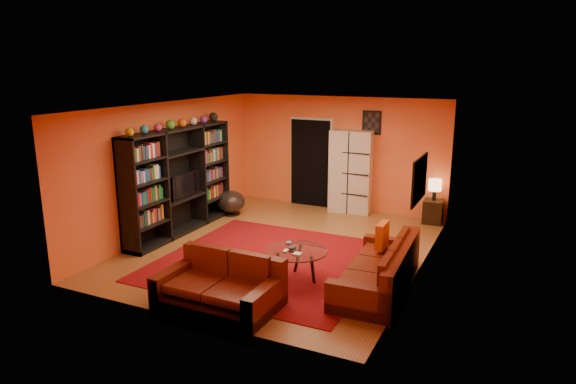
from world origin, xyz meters
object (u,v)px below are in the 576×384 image
at_px(entertainment_unit, 179,181).
at_px(bowl_chair, 231,202).
at_px(table_lamp, 435,186).
at_px(side_table, 433,212).
at_px(tv, 182,185).
at_px(coffee_table, 296,253).
at_px(loveseat, 222,285).
at_px(storage_cabinet, 351,172).
at_px(sofa, 383,271).

xyz_separation_m(entertainment_unit, bowl_chair, (0.27, 1.45, -0.76)).
height_order(entertainment_unit, bowl_chair, entertainment_unit).
bearing_deg(table_lamp, side_table, 90.00).
height_order(tv, side_table, tv).
distance_m(tv, coffee_table, 3.33).
bearing_deg(table_lamp, tv, -148.44).
xyz_separation_m(entertainment_unit, tv, (0.05, 0.01, -0.08)).
bearing_deg(side_table, entertainment_unit, -148.64).
relative_size(bowl_chair, side_table, 1.32).
xyz_separation_m(bowl_chair, side_table, (4.24, 1.30, -0.04)).
distance_m(entertainment_unit, loveseat, 3.56).
height_order(tv, storage_cabinet, storage_cabinet).
xyz_separation_m(sofa, loveseat, (-1.91, -1.47, -0.00)).
xyz_separation_m(bowl_chair, table_lamp, (4.24, 1.30, 0.53)).
xyz_separation_m(loveseat, side_table, (2.01, 5.16, -0.03)).
xyz_separation_m(coffee_table, side_table, (1.40, 3.96, -0.20)).
bearing_deg(tv, sofa, -102.28).
height_order(loveseat, bowl_chair, loveseat).
relative_size(tv, loveseat, 0.51).
bearing_deg(sofa, coffee_table, -170.96).
relative_size(sofa, table_lamp, 5.04).
xyz_separation_m(entertainment_unit, coffee_table, (3.11, -1.21, -0.60)).
height_order(tv, sofa, tv).
distance_m(storage_cabinet, table_lamp, 1.88).
bearing_deg(table_lamp, coffee_table, -109.53).
bearing_deg(tv, table_lamp, -58.44).
xyz_separation_m(entertainment_unit, side_table, (4.51, 2.75, -0.80)).
relative_size(sofa, storage_cabinet, 1.21).
bearing_deg(loveseat, tv, 46.25).
relative_size(tv, table_lamp, 1.90).
xyz_separation_m(coffee_table, table_lamp, (1.40, 3.96, 0.37)).
relative_size(coffee_table, bowl_chair, 1.48).
xyz_separation_m(coffee_table, storage_cabinet, (-0.47, 4.01, 0.49)).
xyz_separation_m(entertainment_unit, sofa, (4.41, -0.94, -0.77)).
height_order(entertainment_unit, storage_cabinet, entertainment_unit).
relative_size(tv, sofa, 0.38).
distance_m(sofa, storage_cabinet, 4.19).
relative_size(entertainment_unit, tv, 3.50).
height_order(tv, bowl_chair, tv).
relative_size(entertainment_unit, table_lamp, 6.64).
xyz_separation_m(storage_cabinet, bowl_chair, (-2.36, -1.35, -0.65)).
height_order(coffee_table, table_lamp, table_lamp).
relative_size(tv, bowl_chair, 1.30).
bearing_deg(entertainment_unit, sofa, -12.04).
height_order(storage_cabinet, side_table, storage_cabinet).
bearing_deg(bowl_chair, side_table, 17.04).
xyz_separation_m(tv, loveseat, (2.45, -2.42, -0.69)).
height_order(sofa, bowl_chair, sofa).
bearing_deg(sofa, entertainment_unit, 165.41).
height_order(tv, table_lamp, tv).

